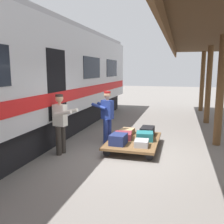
# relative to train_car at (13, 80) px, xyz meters

# --- Properties ---
(ground_plane) EXTENTS (60.00, 60.00, 0.00)m
(ground_plane) POSITION_rel_train_car_xyz_m (-3.70, 0.00, -2.06)
(ground_plane) COLOR slate
(train_car) EXTENTS (3.02, 17.01, 4.00)m
(train_car) POSITION_rel_train_car_xyz_m (0.00, 0.00, 0.00)
(train_car) COLOR #B7BABF
(train_car) RESTS_ON ground_plane
(luggage_cart) EXTENTS (1.47, 2.20, 0.28)m
(luggage_cart) POSITION_rel_train_car_xyz_m (-3.66, -0.63, -1.82)
(luggage_cart) COLOR brown
(luggage_cart) RESTS_ON ground_plane
(suitcase_burgundy_valise) EXTENTS (0.59, 0.61, 0.19)m
(suitcase_burgundy_valise) POSITION_rel_train_car_xyz_m (-3.33, -0.63, -1.68)
(suitcase_burgundy_valise) COLOR maroon
(suitcase_burgundy_valise) RESTS_ON luggage_cart
(suitcase_gray_aluminum) EXTENTS (0.39, 0.47, 0.18)m
(suitcase_gray_aluminum) POSITION_rel_train_car_xyz_m (-3.99, -0.03, -1.69)
(suitcase_gray_aluminum) COLOR #9EA0A5
(suitcase_gray_aluminum) RESTS_ON luggage_cart
(suitcase_teal_softside) EXTENTS (0.55, 0.51, 0.25)m
(suitcase_teal_softside) POSITION_rel_train_car_xyz_m (-3.99, -0.63, -1.65)
(suitcase_teal_softside) COLOR #1E666B
(suitcase_teal_softside) RESTS_ON luggage_cart
(suitcase_navy_fabric) EXTENTS (0.45, 0.54, 0.29)m
(suitcase_navy_fabric) POSITION_rel_train_car_xyz_m (-3.33, -0.03, -1.63)
(suitcase_navy_fabric) COLOR navy
(suitcase_navy_fabric) RESTS_ON luggage_cart
(suitcase_black_hardshell) EXTENTS (0.42, 0.62, 0.27)m
(suitcase_black_hardshell) POSITION_rel_train_car_xyz_m (-3.99, -1.24, -1.64)
(suitcase_black_hardshell) COLOR black
(suitcase_black_hardshell) RESTS_ON luggage_cart
(suitcase_tan_vintage) EXTENTS (0.46, 0.53, 0.16)m
(suitcase_tan_vintage) POSITION_rel_train_car_xyz_m (-3.33, -1.24, -1.70)
(suitcase_tan_vintage) COLOR tan
(suitcase_tan_vintage) RESTS_ON luggage_cart
(porter_in_overalls) EXTENTS (0.73, 0.55, 1.70)m
(porter_in_overalls) POSITION_rel_train_car_xyz_m (-2.73, -0.92, -1.14)
(porter_in_overalls) COLOR navy
(porter_in_overalls) RESTS_ON ground_plane
(porter_by_door) EXTENTS (0.71, 0.50, 1.70)m
(porter_by_door) POSITION_rel_train_car_xyz_m (-1.78, 0.40, -1.14)
(porter_by_door) COLOR #332D28
(porter_by_door) RESTS_ON ground_plane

